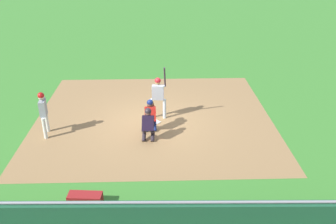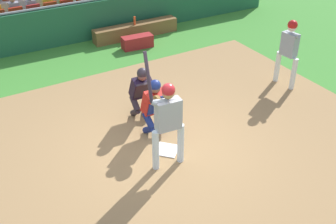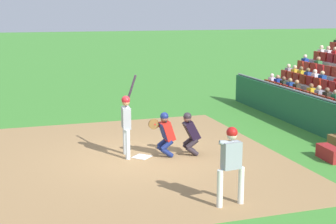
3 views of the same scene
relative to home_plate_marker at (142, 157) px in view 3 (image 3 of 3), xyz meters
name	(u,v)px [view 3 (image 3 of 3)]	position (x,y,z in m)	size (l,w,h in m)	color
ground_plane	(142,157)	(0.00, 0.00, -0.02)	(160.00, 160.00, 0.00)	#3C822E
infield_dirt_patch	(125,159)	(0.00, 0.50, -0.01)	(9.61, 8.80, 0.01)	#987449
home_plate_marker	(142,157)	(0.00, 0.00, 0.00)	(0.44, 0.44, 0.02)	white
batter_at_plate	(126,119)	(0.20, 0.39, 1.09)	(0.66, 0.51, 2.31)	silver
catcher_crouching	(165,132)	(-0.08, -0.66, 0.71)	(0.48, 0.73, 1.31)	navy
home_plate_umpire	(190,131)	(-0.14, -1.40, 0.68)	(0.48, 0.50, 1.27)	#2A2128
dugout_wall	(336,122)	(0.00, -6.34, 0.59)	(14.94, 0.24, 1.27)	#1E5738
equipment_duffel_bag	(330,153)	(-1.74, -4.98, 0.17)	(0.94, 0.36, 0.38)	maroon
on_deck_batter	(231,158)	(-3.99, -0.99, 1.04)	(0.27, 0.67, 1.74)	silver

